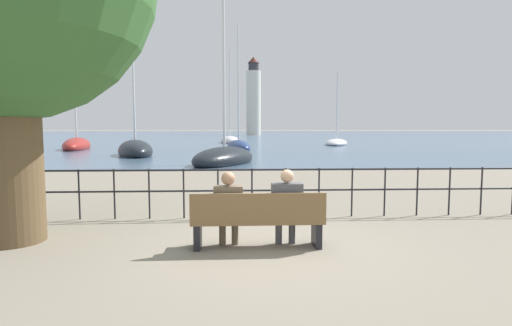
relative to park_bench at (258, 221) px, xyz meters
name	(u,v)px	position (x,y,z in m)	size (l,w,h in m)	color
ground_plane	(258,247)	(0.00, 0.07, -0.44)	(1000.00, 1000.00, 0.00)	gray
harbor_water	(236,133)	(0.00, 161.60, -0.44)	(600.00, 300.00, 0.01)	#47607A
park_bench	(258,221)	(0.00, 0.00, 0.00)	(2.10, 0.45, 0.90)	brown
seated_person_left	(228,206)	(-0.46, 0.08, 0.23)	(0.45, 0.35, 1.22)	brown
seated_person_right	(287,204)	(0.46, 0.08, 0.24)	(0.49, 0.35, 1.25)	#4C4C51
promenade_railing	(252,185)	(0.00, 2.21, 0.25)	(15.82, 0.04, 1.05)	black
sailboat_0	(336,143)	(11.43, 39.69, -0.21)	(4.57, 8.25, 8.58)	silver
sailboat_1	(224,158)	(-0.93, 15.33, -0.14)	(4.47, 6.35, 9.60)	black
sailboat_2	(135,150)	(-7.35, 22.18, -0.06)	(4.17, 6.82, 12.85)	black
sailboat_3	(238,146)	(-0.04, 29.99, -0.12)	(2.78, 7.05, 11.35)	navy
sailboat_4	(230,141)	(-1.01, 45.83, -0.12)	(3.35, 7.91, 12.29)	silver
sailboat_5	(77,145)	(-14.90, 31.36, -0.11)	(4.10, 8.69, 10.17)	maroon
harbor_lighthouse	(254,99)	(5.02, 109.58, 9.94)	(4.15, 4.15, 22.33)	silver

